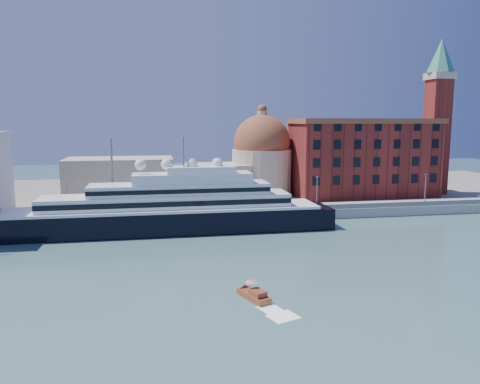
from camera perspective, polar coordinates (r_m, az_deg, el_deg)
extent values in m
plane|color=#365D5B|center=(84.29, -3.01, -8.21)|extent=(400.00, 400.00, 0.00)
cube|color=gray|center=(116.81, -5.22, -2.86)|extent=(180.00, 10.00, 2.50)
cube|color=slate|center=(157.12, -6.62, -0.02)|extent=(260.00, 72.00, 2.00)
cube|color=slate|center=(112.05, -5.02, -2.38)|extent=(180.00, 0.10, 1.20)
cube|color=black|center=(105.41, -9.80, -3.75)|extent=(72.80, 11.20, 6.07)
cube|color=black|center=(111.88, 9.21, -3.12)|extent=(5.60, 10.27, 5.60)
cube|color=white|center=(104.77, -9.84, -2.01)|extent=(70.94, 11.39, 0.56)
cube|color=white|center=(104.51, -8.84, -1.07)|extent=(54.13, 9.33, 2.80)
cube|color=black|center=(99.91, -8.76, -1.51)|extent=(54.13, 0.15, 1.12)
cube|color=white|center=(104.22, -7.34, 0.39)|extent=(39.20, 8.40, 2.43)
cube|color=white|center=(104.11, -5.82, 1.70)|extent=(26.13, 7.47, 2.24)
cube|color=white|center=(104.07, -4.81, 2.75)|extent=(14.93, 6.53, 1.49)
cylinder|color=slate|center=(103.45, -6.91, 4.86)|extent=(0.28, 0.28, 6.53)
sphere|color=white|center=(103.47, -12.05, 3.28)|extent=(2.43, 2.43, 2.43)
sphere|color=white|center=(103.48, -8.95, 3.37)|extent=(2.43, 2.43, 2.43)
sphere|color=white|center=(103.78, -5.85, 3.44)|extent=(2.43, 2.43, 2.43)
sphere|color=white|center=(104.39, -2.78, 3.50)|extent=(2.43, 2.43, 2.43)
cube|color=brown|center=(66.29, 1.68, -12.63)|extent=(3.93, 6.28, 0.99)
cube|color=brown|center=(65.21, 2.17, -12.21)|extent=(2.35, 2.88, 0.79)
cylinder|color=slate|center=(66.25, 1.45, -11.50)|extent=(0.06, 0.06, 1.59)
cone|color=red|center=(65.95, 1.46, -10.77)|extent=(1.79, 1.79, 0.40)
cube|color=maroon|center=(146.49, 14.75, 3.86)|extent=(42.00, 18.00, 22.00)
cube|color=brown|center=(146.05, 14.92, 8.36)|extent=(43.00, 19.00, 1.50)
cube|color=maroon|center=(157.89, 22.79, 6.16)|extent=(6.00, 6.00, 35.00)
cube|color=beige|center=(158.40, 23.19, 12.85)|extent=(7.00, 7.00, 2.00)
cone|color=#397F6A|center=(159.03, 23.32, 15.00)|extent=(8.40, 8.40, 10.00)
cylinder|color=beige|center=(142.61, 2.66, 2.40)|extent=(18.00, 18.00, 14.00)
sphere|color=brown|center=(141.93, 2.69, 6.01)|extent=(17.00, 17.00, 17.00)
cylinder|color=beige|center=(141.80, 2.71, 9.24)|extent=(3.00, 3.00, 3.00)
cube|color=beige|center=(138.36, -2.81, 1.37)|extent=(18.00, 14.00, 10.00)
cube|color=beige|center=(139.32, -14.42, 1.57)|extent=(30.00, 16.00, 12.00)
cylinder|color=slate|center=(114.13, -20.28, -0.95)|extent=(0.24, 0.24, 8.00)
cube|color=slate|center=(113.57, -20.39, 1.09)|extent=(0.80, 0.30, 0.25)
cylinder|color=slate|center=(112.93, -5.11, -0.54)|extent=(0.24, 0.24, 8.00)
cube|color=slate|center=(112.36, -5.14, 1.52)|extent=(0.80, 0.30, 0.25)
cylinder|color=slate|center=(119.50, 9.36, -0.12)|extent=(0.24, 0.24, 8.00)
cube|color=slate|center=(118.96, 9.40, 1.83)|extent=(0.80, 0.30, 0.25)
cylinder|color=slate|center=(132.69, 21.63, 0.25)|extent=(0.24, 0.24, 8.00)
cube|color=slate|center=(132.21, 21.73, 2.00)|extent=(0.80, 0.30, 0.25)
cylinder|color=slate|center=(114.15, -15.29, 1.82)|extent=(0.50, 0.50, 18.00)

